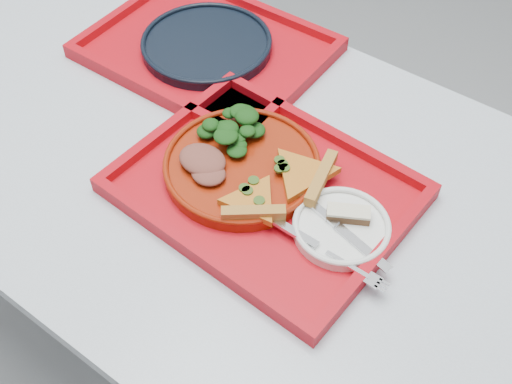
# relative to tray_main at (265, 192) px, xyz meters

# --- Properties ---
(ground) EXTENTS (10.00, 10.00, 0.00)m
(ground) POSITION_rel_tray_main_xyz_m (-0.24, 0.02, -0.76)
(ground) COLOR gray
(ground) RESTS_ON ground
(table) EXTENTS (1.60, 0.80, 0.75)m
(table) POSITION_rel_tray_main_xyz_m (-0.24, 0.02, -0.08)
(table) COLOR #A8B1BD
(table) RESTS_ON ground
(tray_main) EXTENTS (0.47, 0.37, 0.01)m
(tray_main) POSITION_rel_tray_main_xyz_m (0.00, 0.00, 0.00)
(tray_main) COLOR #AE0913
(tray_main) RESTS_ON table
(tray_far) EXTENTS (0.46, 0.36, 0.01)m
(tray_far) POSITION_rel_tray_main_xyz_m (-0.31, 0.23, 0.00)
(tray_far) COLOR #AE0913
(tray_far) RESTS_ON table
(dinner_plate) EXTENTS (0.26, 0.26, 0.02)m
(dinner_plate) POSITION_rel_tray_main_xyz_m (-0.05, 0.01, 0.02)
(dinner_plate) COLOR maroon
(dinner_plate) RESTS_ON tray_main
(side_plate) EXTENTS (0.15, 0.15, 0.01)m
(side_plate) POSITION_rel_tray_main_xyz_m (0.15, 0.00, 0.01)
(side_plate) COLOR white
(side_plate) RESTS_ON tray_main
(navy_plate) EXTENTS (0.26, 0.26, 0.02)m
(navy_plate) POSITION_rel_tray_main_xyz_m (-0.31, 0.23, 0.01)
(navy_plate) COLOR black
(navy_plate) RESTS_ON tray_far
(pizza_slice_a) EXTENTS (0.15, 0.15, 0.02)m
(pizza_slice_a) POSITION_rel_tray_main_xyz_m (0.01, -0.05, 0.03)
(pizza_slice_a) COLOR gold
(pizza_slice_a) RESTS_ON dinner_plate
(pizza_slice_b) EXTENTS (0.15, 0.14, 0.02)m
(pizza_slice_b) POSITION_rel_tray_main_xyz_m (0.04, 0.05, 0.03)
(pizza_slice_b) COLOR gold
(pizza_slice_b) RESTS_ON dinner_plate
(salad_heap) EXTENTS (0.10, 0.09, 0.05)m
(salad_heap) POSITION_rel_tray_main_xyz_m (-0.10, 0.06, 0.05)
(salad_heap) COLOR black
(salad_heap) RESTS_ON dinner_plate
(meat_portion) EXTENTS (0.08, 0.07, 0.02)m
(meat_portion) POSITION_rel_tray_main_xyz_m (-0.10, -0.03, 0.04)
(meat_portion) COLOR brown
(meat_portion) RESTS_ON dinner_plate
(dessert_bar) EXTENTS (0.07, 0.06, 0.02)m
(dessert_bar) POSITION_rel_tray_main_xyz_m (0.14, 0.02, 0.03)
(dessert_bar) COLOR #452C17
(dessert_bar) RESTS_ON side_plate
(knife) EXTENTS (0.18, 0.06, 0.01)m
(knife) POSITION_rel_tray_main_xyz_m (0.15, -0.01, 0.02)
(knife) COLOR silver
(knife) RESTS_ON side_plate
(fork) EXTENTS (0.19, 0.02, 0.01)m
(fork) POSITION_rel_tray_main_xyz_m (0.15, -0.06, 0.02)
(fork) COLOR silver
(fork) RESTS_ON side_plate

